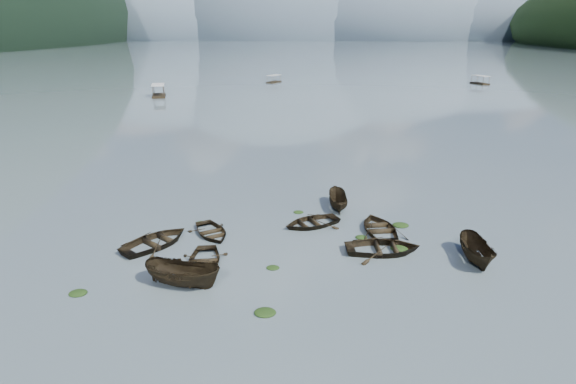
{
  "coord_description": "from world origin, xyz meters",
  "views": [
    {
      "loc": [
        1.44,
        -21.81,
        14.21
      ],
      "look_at": [
        0.0,
        12.0,
        2.0
      ],
      "focal_mm": 28.0,
      "sensor_mm": 36.0,
      "label": 1
    }
  ],
  "objects_px": {
    "rowboat_3": "(379,232)",
    "rowboat_0": "(204,265)",
    "pontoon_centre": "(274,83)",
    "pontoon_left": "(159,97)"
  },
  "relations": [
    {
      "from": "rowboat_0",
      "to": "pontoon_left",
      "type": "xyz_separation_m",
      "value": [
        -27.3,
        76.91,
        0.0
      ]
    },
    {
      "from": "rowboat_0",
      "to": "pontoon_left",
      "type": "distance_m",
      "value": 81.61
    },
    {
      "from": "rowboat_0",
      "to": "rowboat_3",
      "type": "bearing_deg",
      "value": 17.54
    },
    {
      "from": "pontoon_left",
      "to": "rowboat_0",
      "type": "bearing_deg",
      "value": -86.31
    },
    {
      "from": "rowboat_0",
      "to": "pontoon_centre",
      "type": "distance_m",
      "value": 107.37
    },
    {
      "from": "rowboat_0",
      "to": "rowboat_3",
      "type": "height_order",
      "value": "rowboat_3"
    },
    {
      "from": "rowboat_0",
      "to": "rowboat_3",
      "type": "distance_m",
      "value": 13.28
    },
    {
      "from": "rowboat_3",
      "to": "rowboat_0",
      "type": "bearing_deg",
      "value": 16.4
    },
    {
      "from": "rowboat_0",
      "to": "pontoon_centre",
      "type": "xyz_separation_m",
      "value": [
        -3.25,
        107.32,
        0.0
      ]
    },
    {
      "from": "rowboat_0",
      "to": "pontoon_left",
      "type": "bearing_deg",
      "value": 102.12
    }
  ]
}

